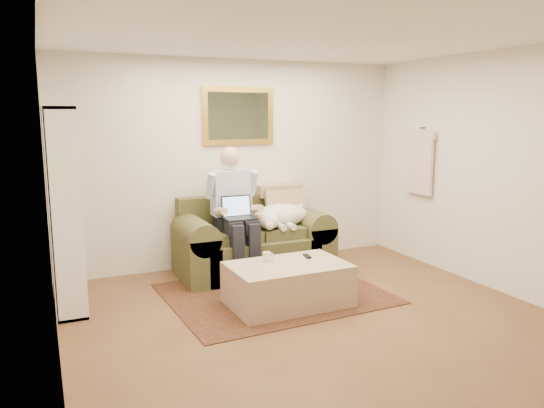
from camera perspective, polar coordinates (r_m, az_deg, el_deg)
room_shell at (r=4.85m, az=4.73°, el=2.16°), size 4.51×5.00×2.61m
rug at (r=5.83m, az=0.30°, el=-9.60°), size 2.34×1.92×0.01m
sofa at (r=6.52m, az=-2.06°, el=-4.63°), size 1.84×0.93×1.10m
seated_man at (r=6.17m, az=-3.88°, el=-1.14°), size 0.60×0.86×1.54m
laptop at (r=6.10m, az=-3.66°, el=-0.91°), size 0.36×0.28×0.26m
sleeping_dog at (r=6.48m, az=0.93°, el=-1.22°), size 0.76×0.48×0.28m
ottoman at (r=5.45m, az=1.72°, el=-8.64°), size 1.21×0.79×0.43m
coffee_mug at (r=5.46m, az=-0.56°, el=-5.71°), size 0.08×0.08×0.10m
tv_remote at (r=5.65m, az=3.79°, el=-5.62°), size 0.07×0.16×0.02m
bookshelf at (r=5.55m, az=-21.41°, el=-0.65°), size 0.28×0.80×2.00m
wall_mirror at (r=6.75m, az=-3.64°, el=9.44°), size 0.94×0.04×0.72m
hanging_shirt at (r=7.09m, az=15.58°, el=4.67°), size 0.06×0.52×0.90m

